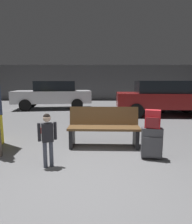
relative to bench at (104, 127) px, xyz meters
The scene contains 9 objects.
ground_plane 2.40m from the bench, 99.56° to the left, with size 18.00×18.00×0.10m, color slate.
garage_back_wall 11.22m from the bench, 92.00° to the left, with size 18.00×0.12×2.80m, color #565658.
bench is the anchor object (origin of this frame).
suitcase 1.16m from the bench, 40.08° to the right, with size 0.41×0.28×0.60m.
backpack_bright 1.20m from the bench, 40.12° to the right, with size 0.32×0.26×0.34m.
child 1.50m from the bench, 132.06° to the right, with size 0.30×0.18×0.94m.
parked_car_far 6.76m from the bench, 111.91° to the left, with size 4.29×2.22×1.51m.
parked_car_near 4.99m from the bench, 56.22° to the left, with size 4.20×2.00×1.51m.
parked_car_side 6.75m from the bench, 51.95° to the left, with size 4.17×1.94×1.51m.
Camera 1 is at (0.21, -2.53, 1.45)m, focal length 30.52 mm.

